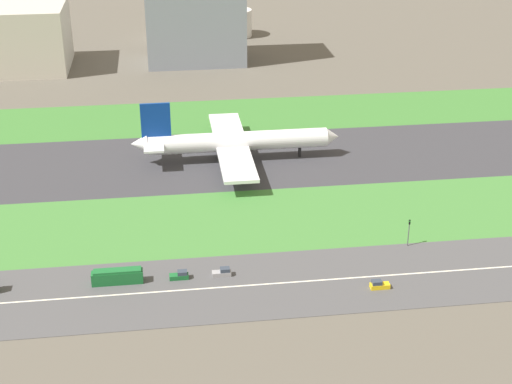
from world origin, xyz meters
name	(u,v)px	position (x,y,z in m)	size (l,w,h in m)	color
ground_plane	(242,160)	(0.00, 0.00, 0.00)	(800.00, 800.00, 0.00)	#5B564C
runway	(242,160)	(0.00, 0.00, 0.05)	(280.00, 46.00, 0.10)	#38383D
grass_median_north	(229,116)	(0.00, 41.00, 0.05)	(280.00, 36.00, 0.10)	#3D7A33
grass_median_south	(260,219)	(0.00, -41.00, 0.05)	(280.00, 36.00, 0.10)	#427F38
highway	(279,283)	(0.00, -73.00, 0.05)	(280.00, 28.00, 0.10)	#4C4C4F
highway_centerline	(279,283)	(0.00, -73.00, 0.11)	(266.00, 0.50, 0.01)	silver
airliner	(233,142)	(-2.99, 0.00, 6.23)	(65.00, 56.00, 19.70)	white
bus_0	(117,276)	(-36.62, -68.00, 1.82)	(11.60, 2.50, 3.50)	#19662D
car_5	(222,272)	(-12.58, -68.00, 0.92)	(4.40, 1.80, 2.00)	#99999E
car_2	(379,285)	(21.99, -78.00, 0.92)	(4.40, 1.80, 2.00)	yellow
car_4	(180,275)	(-22.44, -68.00, 0.92)	(4.40, 1.80, 2.00)	#19662D
traffic_light	(409,231)	(34.45, -60.01, 4.29)	(0.36, 0.50, 7.20)	#4C4C51
terminal_building	(2,38)	(-90.00, 114.00, 13.63)	(54.84, 38.10, 27.26)	beige
fuel_tank_west	(174,23)	(-15.60, 159.00, 7.62)	(21.77, 21.77, 15.24)	silver
fuel_tank_centre	(234,23)	(14.40, 159.00, 6.60)	(17.68, 17.68, 13.21)	silver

